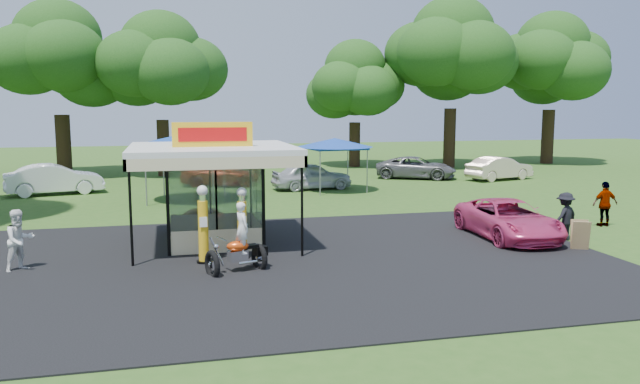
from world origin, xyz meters
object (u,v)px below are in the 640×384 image
(bg_car_d, at_px, (416,168))
(gas_pump_left, at_px, (203,227))
(bg_car_c, at_px, (312,176))
(kiosk_car, at_px, (210,219))
(spectator_east_b, at_px, (605,204))
(gas_pump_right, at_px, (242,225))
(bg_car_e, at_px, (499,168))
(tent_west, at_px, (186,139))
(bg_car_a, at_px, (54,179))
(bg_car_b, at_px, (222,174))
(motorcycle, at_px, (240,244))
(spectator_west, at_px, (20,240))
(tent_east, at_px, (335,143))
(a_frame_sign, at_px, (580,235))
(pink_sedan, at_px, (508,219))
(gas_station_kiosk, at_px, (213,193))
(spectator_east_a, at_px, (565,216))

(bg_car_d, bearing_deg, gas_pump_left, 171.20)
(bg_car_c, relative_size, bg_car_d, 0.88)
(kiosk_car, distance_m, spectator_east_b, 15.37)
(gas_pump_right, relative_size, bg_car_e, 0.50)
(bg_car_d, relative_size, tent_west, 1.05)
(bg_car_a, bearing_deg, gas_pump_right, -167.48)
(bg_car_b, relative_size, bg_car_e, 1.07)
(motorcycle, xyz_separation_m, spectator_east_b, (14.66, 3.39, 0.07))
(kiosk_car, xyz_separation_m, bg_car_e, (18.99, 12.20, 0.26))
(spectator_west, xyz_separation_m, tent_east, (13.12, 14.11, 1.76))
(bg_car_a, bearing_deg, gas_pump_left, -171.24)
(a_frame_sign, xyz_separation_m, bg_car_e, (7.39, 18.17, 0.24))
(gas_pump_right, relative_size, a_frame_sign, 2.28)
(gas_pump_left, bearing_deg, bg_car_a, 112.34)
(spectator_west, distance_m, bg_car_b, 19.17)
(motorcycle, distance_m, tent_west, 14.16)
(pink_sedan, bearing_deg, kiosk_car, 162.36)
(gas_station_kiosk, distance_m, motorcycle, 3.98)
(a_frame_sign, xyz_separation_m, spectator_east_a, (0.43, 1.45, 0.35))
(a_frame_sign, bearing_deg, bg_car_e, 92.24)
(spectator_east_a, bearing_deg, bg_car_c, -90.02)
(spectator_east_a, bearing_deg, bg_car_d, -116.85)
(bg_car_b, bearing_deg, spectator_east_a, -133.85)
(gas_pump_left, height_order, tent_east, tent_east)
(bg_car_c, bearing_deg, spectator_east_b, -152.06)
(bg_car_b, xyz_separation_m, tent_east, (5.90, -3.65, 1.96))
(gas_station_kiosk, height_order, motorcycle, gas_station_kiosk)
(kiosk_car, bearing_deg, tent_east, -37.61)
(kiosk_car, distance_m, bg_car_e, 22.58)
(gas_pump_left, height_order, spectator_east_b, gas_pump_left)
(motorcycle, relative_size, bg_car_e, 0.47)
(motorcycle, height_order, bg_car_e, motorcycle)
(pink_sedan, height_order, tent_west, tent_west)
(gas_pump_left, bearing_deg, gas_pump_right, 13.04)
(a_frame_sign, distance_m, spectator_west, 17.33)
(motorcycle, distance_m, bg_car_c, 17.72)
(pink_sedan, height_order, bg_car_b, bg_car_b)
(spectator_east_a, distance_m, bg_car_b, 20.71)
(spectator_east_b, distance_m, bg_car_a, 26.83)
(motorcycle, height_order, pink_sedan, motorcycle)
(gas_station_kiosk, relative_size, spectator_east_a, 3.16)
(bg_car_a, distance_m, tent_east, 15.14)
(bg_car_a, distance_m, tent_west, 8.22)
(a_frame_sign, bearing_deg, bg_car_b, 141.81)
(bg_car_b, distance_m, bg_car_e, 17.46)
(gas_station_kiosk, relative_size, gas_pump_right, 2.40)
(spectator_west, height_order, bg_car_a, spectator_west)
(bg_car_b, height_order, bg_car_e, bg_car_e)
(kiosk_car, height_order, spectator_east_b, spectator_east_b)
(pink_sedan, height_order, bg_car_d, bg_car_d)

